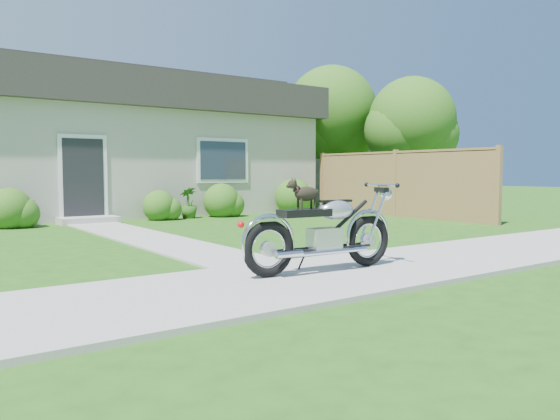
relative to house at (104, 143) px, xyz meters
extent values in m
plane|color=#235114|center=(0.00, -11.99, -2.16)|extent=(80.00, 80.00, 0.00)
cube|color=#9E9B93|center=(0.00, -11.99, -2.14)|extent=(24.00, 2.20, 0.04)
cube|color=#9E9B93|center=(-1.50, -6.99, -2.14)|extent=(1.20, 8.00, 0.03)
cube|color=beige|center=(0.00, 0.01, -0.66)|extent=(12.00, 6.00, 3.00)
cube|color=#2D2B28|center=(0.00, 0.01, 1.34)|extent=(12.60, 6.60, 1.00)
cube|color=#2D2B28|center=(0.00, 0.01, 2.04)|extent=(12.60, 2.00, 0.60)
cube|color=black|center=(-1.50, -3.02, -1.11)|extent=(1.00, 0.06, 2.10)
cube|color=#9E9B93|center=(-1.50, -3.37, -2.08)|extent=(1.40, 0.70, 0.16)
cube|color=#2D3847|center=(2.50, -3.02, -0.56)|extent=(1.70, 0.05, 1.30)
cube|color=#976D43|center=(6.30, -6.24, -1.26)|extent=(0.08, 6.50, 1.80)
cube|color=#976D43|center=(6.30, -2.99, -1.21)|extent=(0.12, 0.12, 1.90)
cube|color=#976D43|center=(6.30, -6.24, -1.21)|extent=(0.12, 0.12, 1.90)
cube|color=#976D43|center=(6.30, -9.49, -1.21)|extent=(0.12, 0.12, 1.90)
cube|color=#976D43|center=(6.30, -6.24, -0.34)|extent=(0.08, 6.50, 0.08)
cylinder|color=#3D2B1C|center=(8.94, -4.50, -0.95)|extent=(0.28, 0.28, 2.42)
sphere|color=#336119|center=(8.94, -4.50, 0.85)|extent=(2.91, 2.91, 2.91)
sphere|color=#336119|center=(9.34, -4.80, 0.36)|extent=(2.13, 2.13, 2.13)
cylinder|color=#3D2B1C|center=(8.09, -1.36, -0.74)|extent=(0.28, 0.28, 2.84)
sphere|color=#336119|center=(8.09, -1.36, 1.36)|extent=(3.40, 3.40, 3.40)
sphere|color=#336119|center=(8.49, -1.66, 0.79)|extent=(2.50, 2.50, 2.50)
sphere|color=#336119|center=(-3.27, -3.49, -1.74)|extent=(0.99, 0.99, 0.99)
sphere|color=#336119|center=(4.73, -3.49, -1.67)|extent=(1.15, 1.15, 1.15)
sphere|color=#336119|center=(0.30, -3.49, -1.79)|extent=(0.86, 0.86, 0.86)
sphere|color=#336119|center=(2.18, -3.49, -1.72)|extent=(1.02, 1.02, 1.02)
imported|color=#2C5416|center=(-3.10, -3.44, -1.76)|extent=(0.91, 0.86, 0.80)
imported|color=#2C5C19|center=(1.18, -3.44, -1.73)|extent=(0.57, 0.57, 0.85)
torus|color=black|center=(-0.36, -11.93, -1.78)|extent=(0.68, 0.16, 0.67)
torus|color=black|center=(-1.85, -11.82, -1.78)|extent=(0.68, 0.16, 0.67)
cube|color=#B2B3B7|center=(-1.05, -11.88, -1.73)|extent=(0.42, 0.27, 0.30)
ellipsoid|color=#B2B3B7|center=(-0.89, -11.89, -1.36)|extent=(0.53, 0.33, 0.26)
cube|color=black|center=(-1.35, -11.86, -1.38)|extent=(0.67, 0.31, 0.09)
cube|color=silver|center=(-0.36, -11.93, -1.44)|extent=(0.31, 0.16, 0.03)
cube|color=silver|center=(-1.85, -11.82, -1.44)|extent=(0.31, 0.16, 0.03)
cylinder|color=silver|center=(-0.14, -11.94, -1.06)|extent=(0.07, 0.60, 0.03)
sphere|color=silver|center=(-0.06, -11.95, -1.18)|extent=(0.18, 0.18, 0.17)
cylinder|color=silver|center=(-1.06, -12.01, -1.86)|extent=(1.10, 0.14, 0.06)
ellipsoid|color=black|center=(-1.32, -11.86, -1.15)|extent=(0.34, 0.18, 0.17)
sphere|color=black|center=(-1.53, -11.84, -1.04)|extent=(0.11, 0.11, 0.11)
cylinder|color=black|center=(-1.42, -11.81, -1.27)|extent=(0.03, 0.03, 0.14)
cylinder|color=black|center=(-1.42, -11.89, -1.27)|extent=(0.03, 0.03, 0.14)
cylinder|color=black|center=(-1.23, -11.83, -1.27)|extent=(0.03, 0.03, 0.14)
cylinder|color=black|center=(-1.23, -11.90, -1.27)|extent=(0.03, 0.03, 0.14)
torus|color=#AC2D54|center=(-1.48, -11.85, -1.09)|extent=(0.06, 0.09, 0.09)
camera|label=1|loc=(-5.38, -17.03, -0.89)|focal=35.00mm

